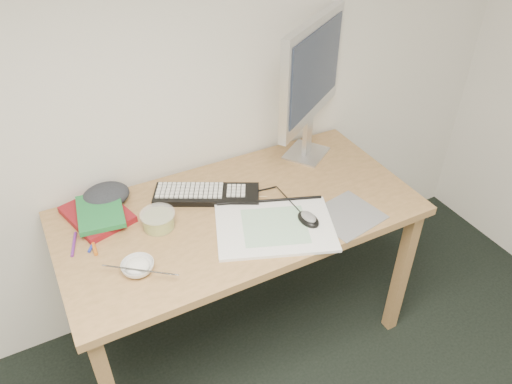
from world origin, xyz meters
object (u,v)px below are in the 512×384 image
at_px(keyboard, 207,194).
at_px(monitor, 312,75).
at_px(rice_bowl, 138,267).
at_px(desk, 239,226).
at_px(sketchpad, 275,227).

relative_size(keyboard, monitor, 0.68).
xyz_separation_m(keyboard, rice_bowl, (-0.37, -0.27, 0.00)).
relative_size(monitor, rice_bowl, 5.53).
relative_size(desk, keyboard, 3.31).
xyz_separation_m(sketchpad, keyboard, (-0.15, 0.30, 0.01)).
height_order(sketchpad, monitor, monitor).
height_order(desk, keyboard, keyboard).
xyz_separation_m(monitor, rice_bowl, (-0.90, -0.36, -0.37)).
bearing_deg(sketchpad, keyboard, 137.80).
height_order(monitor, rice_bowl, monitor).
bearing_deg(desk, rice_bowl, -162.87).
xyz_separation_m(sketchpad, rice_bowl, (-0.52, 0.02, 0.01)).
distance_m(keyboard, monitor, 0.65).
xyz_separation_m(sketchpad, monitor, (0.38, 0.38, 0.38)).
bearing_deg(desk, sketchpad, -66.27).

